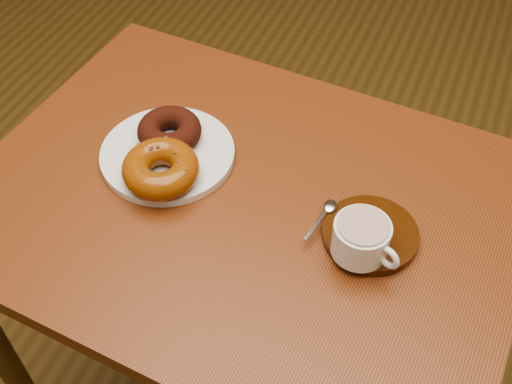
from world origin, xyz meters
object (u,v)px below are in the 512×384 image
at_px(saucer, 370,234).
at_px(coffee_cup, 362,238).
at_px(donut_plate, 168,154).
at_px(cafe_table, 245,246).

relative_size(saucer, coffee_cup, 1.37).
bearing_deg(coffee_cup, donut_plate, -168.01).
bearing_deg(saucer, donut_plate, 174.17).
relative_size(cafe_table, donut_plate, 4.07).
relative_size(cafe_table, saucer, 6.35).
xyz_separation_m(cafe_table, donut_plate, (-0.15, 0.03, 0.13)).
height_order(cafe_table, donut_plate, donut_plate).
distance_m(cafe_table, coffee_cup, 0.26).
bearing_deg(donut_plate, saucer, -5.83).
relative_size(cafe_table, coffee_cup, 8.72).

